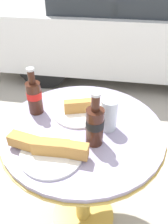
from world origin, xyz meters
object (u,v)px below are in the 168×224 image
object	(u,v)px
cola_bottle_right	(34,96)
lunch_plate_near	(79,110)
parked_car	(154,22)
drinking_glass	(109,116)
lunch_plate_far	(50,150)
cola_bottle_left	(95,125)
bistro_table	(83,156)

from	to	relation	value
cola_bottle_right	lunch_plate_near	world-z (taller)	cola_bottle_right
parked_car	drinking_glass	bearing A→B (deg)	-100.42
cola_bottle_right	lunch_plate_near	distance (m)	0.21
lunch_plate_far	parked_car	distance (m)	2.62
drinking_glass	lunch_plate_far	size ratio (longest dim) A/B	0.45
cola_bottle_left	parked_car	world-z (taller)	parked_car
drinking_glass	cola_bottle_left	bearing A→B (deg)	-116.62
lunch_plate_far	parked_car	xyz separation A→B (m)	(0.63, 2.54, -0.17)
bistro_table	drinking_glass	xyz separation A→B (m)	(0.11, 0.01, 0.25)
cola_bottle_right	parked_car	distance (m)	2.43
cola_bottle_left	lunch_plate_near	bearing A→B (deg)	118.13
lunch_plate_near	parked_car	size ratio (longest dim) A/B	0.06
drinking_glass	lunch_plate_far	xyz separation A→B (m)	(-0.20, -0.18, -0.04)
lunch_plate_near	bistro_table	bearing A→B (deg)	-69.00
bistro_table	parked_car	bearing A→B (deg)	77.11
cola_bottle_right	lunch_plate_far	xyz separation A→B (m)	(0.14, -0.25, -0.06)
bistro_table	lunch_plate_far	distance (m)	0.29
lunch_plate_far	bistro_table	bearing A→B (deg)	62.79
drinking_glass	lunch_plate_near	xyz separation A→B (m)	(-0.14, 0.08, -0.05)
drinking_glass	lunch_plate_far	distance (m)	0.27
bistro_table	cola_bottle_left	world-z (taller)	cola_bottle_left
drinking_glass	cola_bottle_right	bearing A→B (deg)	169.37
bistro_table	cola_bottle_right	distance (m)	0.36
cola_bottle_left	lunch_plate_far	world-z (taller)	cola_bottle_left
cola_bottle_left	lunch_plate_near	distance (m)	0.21
bistro_table	parked_car	xyz separation A→B (m)	(0.54, 2.36, 0.05)
lunch_plate_near	parked_car	xyz separation A→B (m)	(0.57, 2.28, -0.16)
cola_bottle_right	lunch_plate_far	world-z (taller)	cola_bottle_right
cola_bottle_right	bistro_table	bearing A→B (deg)	-16.87
lunch_plate_far	drinking_glass	bearing A→B (deg)	42.82
bistro_table	cola_bottle_right	xyz separation A→B (m)	(-0.23, 0.07, 0.27)
bistro_table	cola_bottle_left	size ratio (longest dim) A/B	3.26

